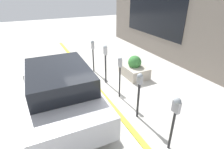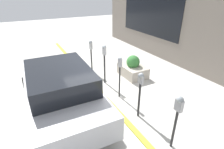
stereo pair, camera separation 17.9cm
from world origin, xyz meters
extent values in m
plane|color=beige|center=(0.00, 0.00, 0.00)|extent=(40.00, 40.00, 0.00)
cube|color=gold|center=(0.00, 0.08, 0.02)|extent=(15.91, 0.16, 0.04)
cube|color=slate|center=(0.00, -4.48, 2.17)|extent=(15.91, 0.15, 4.34)
cube|color=black|center=(3.58, -4.39, 2.39)|extent=(4.77, 0.02, 2.60)
cylinder|color=#232326|center=(-2.50, -0.42, 0.54)|extent=(0.06, 0.06, 1.07)
cube|color=#99999E|center=(-2.50, -0.42, 1.21)|extent=(0.19, 0.09, 0.28)
sphere|color=gray|center=(-2.50, -0.42, 1.35)|extent=(0.16, 0.16, 0.16)
cylinder|color=#232326|center=(-1.18, -0.38, 0.57)|extent=(0.07, 0.07, 1.13)
cube|color=#99999E|center=(-1.18, -0.38, 1.25)|extent=(0.18, 0.09, 0.24)
sphere|color=gray|center=(-1.18, -0.38, 1.37)|extent=(0.15, 0.15, 0.15)
cylinder|color=#232326|center=(0.00, -0.41, 0.59)|extent=(0.06, 0.06, 1.17)
cube|color=#99999E|center=(0.00, -0.41, 1.31)|extent=(0.14, 0.09, 0.27)
sphere|color=gray|center=(0.00, -0.41, 1.45)|extent=(0.12, 0.12, 0.12)
cylinder|color=#232326|center=(1.18, -0.41, 0.61)|extent=(0.07, 0.07, 1.22)
cube|color=#99999E|center=(1.18, -0.41, 1.37)|extent=(0.18, 0.09, 0.30)
sphere|color=gray|center=(1.18, -0.41, 1.52)|extent=(0.15, 0.15, 0.15)
cylinder|color=#232326|center=(2.46, -0.37, 0.54)|extent=(0.06, 0.06, 1.08)
cube|color=#99999E|center=(2.46, -0.37, 1.23)|extent=(0.19, 0.09, 0.30)
sphere|color=gray|center=(2.46, -0.37, 1.38)|extent=(0.16, 0.16, 0.16)
cube|color=#B2A899|center=(1.19, -1.78, 0.23)|extent=(1.26, 0.89, 0.47)
sphere|color=#387A38|center=(1.19, -1.78, 0.66)|extent=(0.57, 0.57, 0.57)
cube|color=#B7B7BC|center=(0.15, 1.57, 0.69)|extent=(4.47, 2.01, 0.63)
cube|color=black|center=(-0.02, 1.57, 1.27)|extent=(2.35, 1.72, 0.52)
cylinder|color=black|center=(1.52, 0.71, 0.38)|extent=(0.76, 0.22, 0.76)
cylinder|color=black|center=(1.52, 2.43, 0.38)|extent=(0.76, 0.22, 0.76)
cylinder|color=black|center=(-1.22, 0.71, 0.38)|extent=(0.76, 0.22, 0.76)
cylinder|color=black|center=(-1.22, 2.43, 0.38)|extent=(0.76, 0.22, 0.76)
camera|label=1|loc=(-4.62, 2.16, 3.46)|focal=28.00mm
camera|label=2|loc=(-4.54, 2.32, 3.46)|focal=28.00mm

